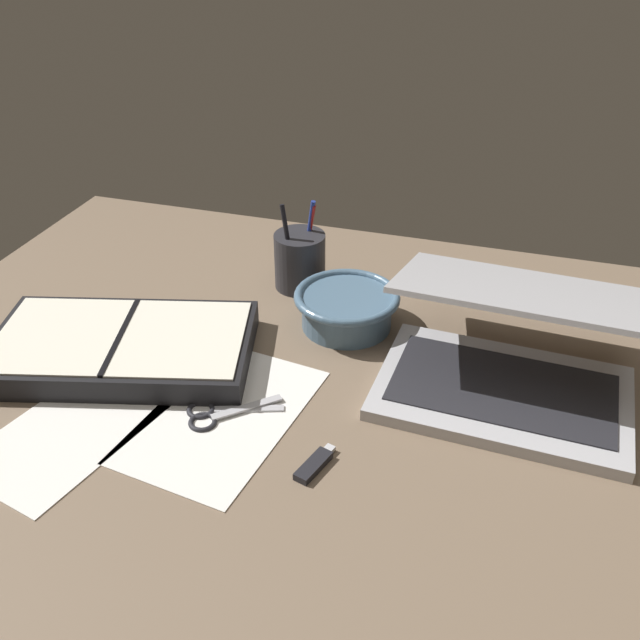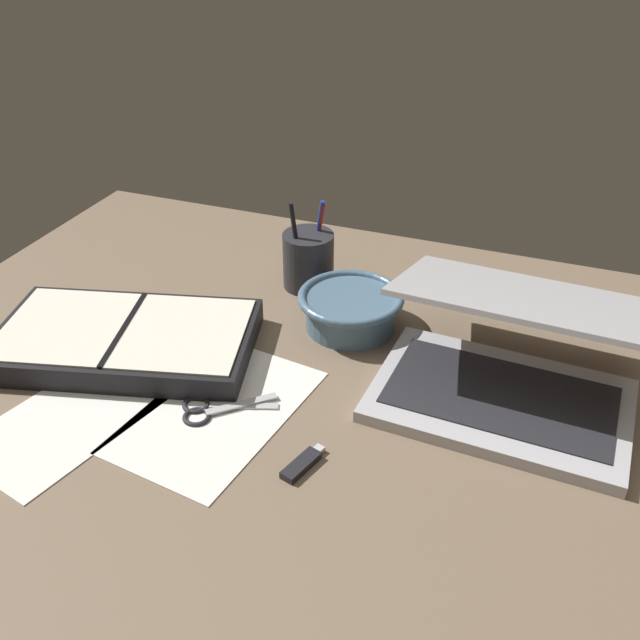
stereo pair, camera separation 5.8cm
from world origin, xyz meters
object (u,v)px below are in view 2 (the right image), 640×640
(bowl, at_px, (351,308))
(scissors, at_px, (208,409))
(laptop, at_px, (508,364))
(pen_cup, at_px, (308,260))
(planner, at_px, (126,340))

(bowl, relative_size, scissors, 1.31)
(laptop, bearing_deg, pen_cup, 155.98)
(planner, height_order, scissors, planner)
(bowl, bearing_deg, planner, -147.84)
(scissors, bearing_deg, bowl, 36.53)
(pen_cup, distance_m, planner, 0.35)
(laptop, relative_size, bowl, 2.12)
(bowl, xyz_separation_m, scissors, (-0.11, -0.27, -0.03))
(laptop, height_order, scissors, laptop)
(laptop, relative_size, planner, 0.84)
(bowl, bearing_deg, pen_cup, 138.00)
(bowl, xyz_separation_m, pen_cup, (-0.11, 0.10, 0.02))
(pen_cup, bearing_deg, bowl, -42.00)
(bowl, height_order, planner, bowl)
(laptop, relative_size, pen_cup, 2.27)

